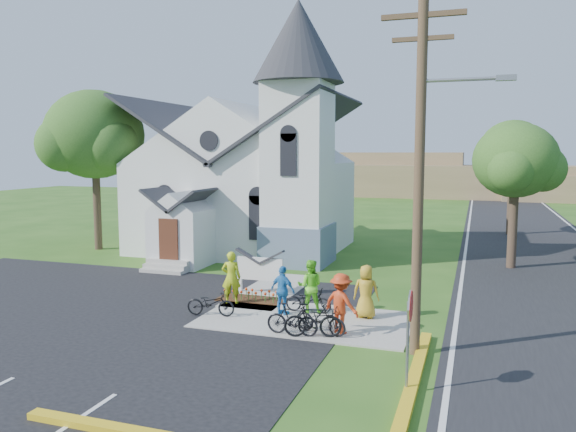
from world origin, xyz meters
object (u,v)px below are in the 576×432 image
(bike_3, at_px, (292,319))
(bike_0, at_px, (211,303))
(stop_sign, at_px, (410,319))
(cyclist_1, at_px, (310,286))
(bike_1, at_px, (313,320))
(bike_2, at_px, (308,300))
(cyclist_0, at_px, (231,277))
(utility_pole, at_px, (422,160))
(church_sign, at_px, (260,269))
(cyclist_2, at_px, (283,290))
(bike_4, at_px, (321,319))
(cyclist_4, at_px, (366,291))
(cyclist_3, at_px, (341,303))

(bike_3, bearing_deg, bike_0, 73.08)
(stop_sign, bearing_deg, cyclist_1, 125.98)
(stop_sign, distance_m, bike_1, 4.54)
(stop_sign, xyz_separation_m, bike_2, (-4.08, 5.51, -1.30))
(cyclist_0, bearing_deg, bike_1, 128.58)
(cyclist_1, relative_size, bike_2, 1.13)
(utility_pole, xyz_separation_m, cyclist_0, (-7.06, 3.07, -4.38))
(church_sign, bearing_deg, bike_0, -98.50)
(cyclist_2, xyz_separation_m, bike_4, (1.80, -1.58, -0.39))
(cyclist_0, bearing_deg, bike_4, 133.79)
(cyclist_4, distance_m, bike_4, 2.37)
(bike_2, xyz_separation_m, cyclist_3, (1.59, -1.84, 0.51))
(utility_pole, relative_size, stop_sign, 4.03)
(cyclist_1, bearing_deg, utility_pole, 131.96)
(bike_0, relative_size, bike_3, 1.02)
(stop_sign, height_order, cyclist_0, stop_sign)
(bike_4, bearing_deg, cyclist_2, 63.83)
(cyclist_2, bearing_deg, cyclist_4, -149.72)
(stop_sign, xyz_separation_m, bike_0, (-7.13, 4.05, -1.29))
(cyclist_0, distance_m, cyclist_4, 5.08)
(church_sign, bearing_deg, bike_2, -36.47)
(utility_pole, distance_m, bike_3, 6.16)
(cyclist_1, bearing_deg, cyclist_2, 22.74)
(stop_sign, relative_size, cyclist_3, 1.32)
(church_sign, xyz_separation_m, cyclist_1, (2.60, -1.84, -0.05))
(utility_pole, height_order, bike_0, utility_pole)
(cyclist_4, bearing_deg, cyclist_1, -2.81)
(cyclist_3, xyz_separation_m, bike_4, (-0.57, -0.25, -0.49))
(utility_pole, xyz_separation_m, cyclist_3, (-2.41, 0.97, -4.41))
(utility_pole, distance_m, stop_sign, 4.52)
(bike_2, relative_size, bike_3, 1.00)
(stop_sign, height_order, cyclist_3, stop_sign)
(bike_0, xyz_separation_m, bike_2, (3.06, 1.45, -0.01))
(bike_0, bearing_deg, stop_sign, -127.36)
(stop_sign, xyz_separation_m, cyclist_3, (-2.48, 3.67, -0.79))
(church_sign, distance_m, cyclist_1, 3.18)
(bike_1, bearing_deg, cyclist_0, 38.93)
(bike_3, bearing_deg, bike_1, -89.15)
(stop_sign, relative_size, bike_4, 1.44)
(cyclist_1, bearing_deg, bike_0, 13.73)
(bike_4, bearing_deg, utility_pole, -88.56)
(cyclist_2, height_order, bike_4, cyclist_2)
(utility_pole, height_order, cyclist_3, utility_pole)
(stop_sign, height_order, bike_2, stop_sign)
(church_sign, xyz_separation_m, bike_0, (-0.50, -3.35, -0.54))
(bike_1, height_order, cyclist_3, cyclist_3)
(bike_4, bearing_deg, bike_0, 96.24)
(cyclist_3, relative_size, bike_3, 1.14)
(bike_0, relative_size, cyclist_3, 0.89)
(bike_4, bearing_deg, cyclist_3, -51.22)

